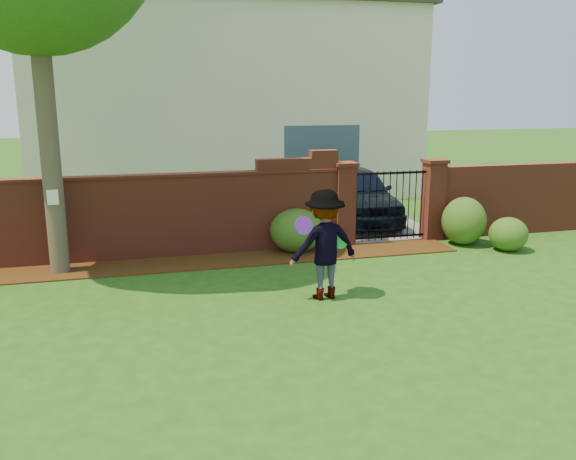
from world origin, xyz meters
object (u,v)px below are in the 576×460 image
object	(u,v)px
car	(357,195)
man	(325,245)
frisbee_purple	(304,226)
frisbee_green	(340,241)

from	to	relation	value
car	man	size ratio (longest dim) A/B	2.33
car	frisbee_purple	xyz separation A→B (m)	(-3.13, -5.65, 0.59)
frisbee_purple	frisbee_green	size ratio (longest dim) A/B	1.16
car	frisbee_green	xyz separation A→B (m)	(-2.45, -5.51, 0.25)
man	frisbee_green	xyz separation A→B (m)	(0.26, -0.03, 0.06)
car	frisbee_green	size ratio (longest dim) A/B	17.02
frisbee_purple	frisbee_green	world-z (taller)	frisbee_purple
car	man	distance (m)	6.11
car	frisbee_green	distance (m)	6.03
car	frisbee_green	bearing A→B (deg)	-109.01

